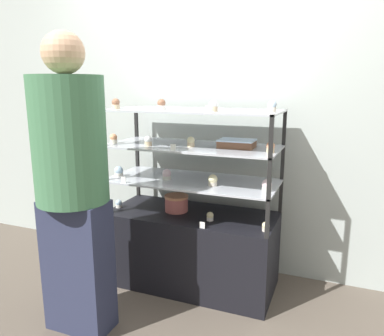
# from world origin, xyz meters

# --- Properties ---
(ground_plane) EXTENTS (20.00, 20.00, 0.00)m
(ground_plane) POSITION_xyz_m (0.00, 0.00, 0.00)
(ground_plane) COLOR brown
(back_wall) EXTENTS (8.00, 0.05, 2.60)m
(back_wall) POSITION_xyz_m (0.00, 0.42, 1.30)
(back_wall) COLOR #A8B2AD
(back_wall) RESTS_ON ground_plane
(display_base) EXTENTS (1.21, 0.55, 0.56)m
(display_base) POSITION_xyz_m (0.00, 0.00, 0.28)
(display_base) COLOR black
(display_base) RESTS_ON ground_plane
(display_riser_lower) EXTENTS (1.21, 0.55, 0.25)m
(display_riser_lower) POSITION_xyz_m (0.00, 0.00, 0.79)
(display_riser_lower) COLOR black
(display_riser_lower) RESTS_ON display_base
(display_riser_middle) EXTENTS (1.21, 0.55, 0.25)m
(display_riser_middle) POSITION_xyz_m (0.00, 0.00, 1.04)
(display_riser_middle) COLOR black
(display_riser_middle) RESTS_ON display_riser_lower
(display_riser_upper) EXTENTS (1.21, 0.55, 0.25)m
(display_riser_upper) POSITION_xyz_m (0.00, 0.00, 1.29)
(display_riser_upper) COLOR black
(display_riser_upper) RESTS_ON display_riser_middle
(layer_cake_centerpiece) EXTENTS (0.18, 0.18, 0.12)m
(layer_cake_centerpiece) POSITION_xyz_m (-0.12, -0.00, 0.62)
(layer_cake_centerpiece) COLOR #C66660
(layer_cake_centerpiece) RESTS_ON display_base
(sheet_cake_frosted) EXTENTS (0.24, 0.17, 0.06)m
(sheet_cake_frosted) POSITION_xyz_m (0.32, 0.02, 1.08)
(sheet_cake_frosted) COLOR brown
(sheet_cake_frosted) RESTS_ON display_riser_middle
(cupcake_0) EXTENTS (0.05, 0.05, 0.06)m
(cupcake_0) POSITION_xyz_m (-0.57, -0.09, 0.59)
(cupcake_0) COLOR white
(cupcake_0) RESTS_ON display_base
(cupcake_1) EXTENTS (0.05, 0.05, 0.06)m
(cupcake_1) POSITION_xyz_m (0.17, -0.10, 0.59)
(cupcake_1) COLOR white
(cupcake_1) RESTS_ON display_base
(cupcake_2) EXTENTS (0.05, 0.05, 0.06)m
(cupcake_2) POSITION_xyz_m (0.57, -0.15, 0.59)
(cupcake_2) COLOR beige
(cupcake_2) RESTS_ON display_base
(price_tag_0) EXTENTS (0.04, 0.00, 0.04)m
(price_tag_0) POSITION_xyz_m (0.17, -0.25, 0.58)
(price_tag_0) COLOR white
(price_tag_0) RESTS_ON display_base
(cupcake_3) EXTENTS (0.06, 0.06, 0.08)m
(cupcake_3) POSITION_xyz_m (-0.55, -0.10, 0.84)
(cupcake_3) COLOR white
(cupcake_3) RESTS_ON display_riser_lower
(cupcake_4) EXTENTS (0.06, 0.06, 0.08)m
(cupcake_4) POSITION_xyz_m (-0.17, -0.06, 0.84)
(cupcake_4) COLOR white
(cupcake_4) RESTS_ON display_riser_lower
(cupcake_5) EXTENTS (0.06, 0.06, 0.08)m
(cupcake_5) POSITION_xyz_m (0.19, -0.09, 0.84)
(cupcake_5) COLOR beige
(cupcake_5) RESTS_ON display_riser_lower
(cupcake_6) EXTENTS (0.06, 0.06, 0.08)m
(cupcake_6) POSITION_xyz_m (0.55, -0.09, 0.84)
(cupcake_6) COLOR white
(cupcake_6) RESTS_ON display_riser_lower
(price_tag_1) EXTENTS (0.04, 0.00, 0.04)m
(price_tag_1) POSITION_xyz_m (-0.41, -0.25, 0.83)
(price_tag_1) COLOR white
(price_tag_1) RESTS_ON display_riser_lower
(cupcake_7) EXTENTS (0.05, 0.05, 0.07)m
(cupcake_7) POSITION_xyz_m (-0.56, -0.12, 1.09)
(cupcake_7) COLOR beige
(cupcake_7) RESTS_ON display_riser_middle
(cupcake_8) EXTENTS (0.05, 0.05, 0.07)m
(cupcake_8) POSITION_xyz_m (-0.28, -0.13, 1.09)
(cupcake_8) COLOR #CCB28C
(cupcake_8) RESTS_ON display_riser_middle
(cupcake_9) EXTENTS (0.05, 0.05, 0.07)m
(cupcake_9) POSITION_xyz_m (0.01, -0.06, 1.09)
(cupcake_9) COLOR #CCB28C
(cupcake_9) RESTS_ON display_riser_middle
(cupcake_10) EXTENTS (0.05, 0.05, 0.07)m
(cupcake_10) POSITION_xyz_m (0.56, -0.09, 1.09)
(cupcake_10) COLOR #CCB28C
(cupcake_10) RESTS_ON display_riser_middle
(price_tag_2) EXTENTS (0.04, 0.00, 0.04)m
(price_tag_2) POSITION_xyz_m (-0.03, -0.25, 1.08)
(price_tag_2) COLOR white
(price_tag_2) RESTS_ON display_riser_middle
(cupcake_11) EXTENTS (0.06, 0.06, 0.07)m
(cupcake_11) POSITION_xyz_m (-0.53, -0.12, 1.34)
(cupcake_11) COLOR #CCB28C
(cupcake_11) RESTS_ON display_riser_upper
(cupcake_12) EXTENTS (0.06, 0.06, 0.07)m
(cupcake_12) POSITION_xyz_m (-0.18, -0.10, 1.34)
(cupcake_12) COLOR white
(cupcake_12) RESTS_ON display_riser_upper
(cupcake_13) EXTENTS (0.06, 0.06, 0.07)m
(cupcake_13) POSITION_xyz_m (0.19, -0.12, 1.34)
(cupcake_13) COLOR #CCB28C
(cupcake_13) RESTS_ON display_riser_upper
(cupcake_14) EXTENTS (0.06, 0.06, 0.07)m
(cupcake_14) POSITION_xyz_m (0.55, -0.05, 1.34)
(cupcake_14) COLOR beige
(cupcake_14) RESTS_ON display_riser_upper
(price_tag_3) EXTENTS (0.04, 0.00, 0.04)m
(price_tag_3) POSITION_xyz_m (0.21, -0.25, 1.33)
(price_tag_3) COLOR white
(price_tag_3) RESTS_ON display_riser_upper
(customer_figure) EXTENTS (0.41, 0.41, 1.75)m
(customer_figure) POSITION_xyz_m (-0.44, -0.74, 0.94)
(customer_figure) COLOR #282D47
(customer_figure) RESTS_ON ground_plane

